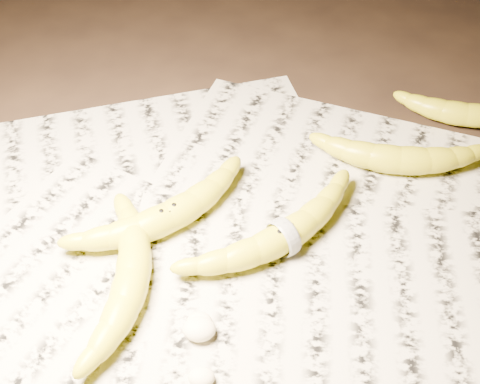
{
  "coord_description": "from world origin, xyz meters",
  "views": [
    {
      "loc": [
        -0.01,
        -0.52,
        0.63
      ],
      "look_at": [
        -0.02,
        0.04,
        0.05
      ],
      "focal_mm": 50.0,
      "sensor_mm": 36.0,
      "label": 1
    }
  ],
  "objects_px": {
    "banana_taped": "(284,235)",
    "banana_upper_b": "(467,112)",
    "banana_left_b": "(132,276)",
    "banana_center": "(168,215)",
    "banana_upper_a": "(400,158)"
  },
  "relations": [
    {
      "from": "banana_taped",
      "to": "banana_upper_a",
      "type": "distance_m",
      "value": 0.21
    },
    {
      "from": "banana_center",
      "to": "banana_taped",
      "type": "xyz_separation_m",
      "value": [
        0.14,
        -0.03,
        -0.0
      ]
    },
    {
      "from": "banana_taped",
      "to": "banana_upper_b",
      "type": "relative_size",
      "value": 1.35
    },
    {
      "from": "banana_upper_b",
      "to": "banana_center",
      "type": "bearing_deg",
      "value": -143.33
    },
    {
      "from": "banana_upper_a",
      "to": "banana_upper_b",
      "type": "xyz_separation_m",
      "value": [
        0.11,
        0.1,
        -0.0
      ]
    },
    {
      "from": "banana_left_b",
      "to": "banana_upper_a",
      "type": "height_order",
      "value": "banana_left_b"
    },
    {
      "from": "banana_center",
      "to": "banana_upper_a",
      "type": "xyz_separation_m",
      "value": [
        0.3,
        0.11,
        -0.0
      ]
    },
    {
      "from": "banana_left_b",
      "to": "banana_taped",
      "type": "distance_m",
      "value": 0.18
    },
    {
      "from": "banana_taped",
      "to": "banana_upper_b",
      "type": "height_order",
      "value": "banana_taped"
    },
    {
      "from": "banana_left_b",
      "to": "banana_taped",
      "type": "relative_size",
      "value": 0.91
    },
    {
      "from": "banana_center",
      "to": "banana_taped",
      "type": "height_order",
      "value": "banana_center"
    },
    {
      "from": "banana_left_b",
      "to": "banana_upper_a",
      "type": "distance_m",
      "value": 0.39
    },
    {
      "from": "banana_left_b",
      "to": "banana_upper_b",
      "type": "height_order",
      "value": "banana_left_b"
    },
    {
      "from": "banana_left_b",
      "to": "banana_upper_a",
      "type": "relative_size",
      "value": 1.04
    },
    {
      "from": "banana_taped",
      "to": "banana_upper_b",
      "type": "xyz_separation_m",
      "value": [
        0.27,
        0.24,
        -0.0
      ]
    }
  ]
}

